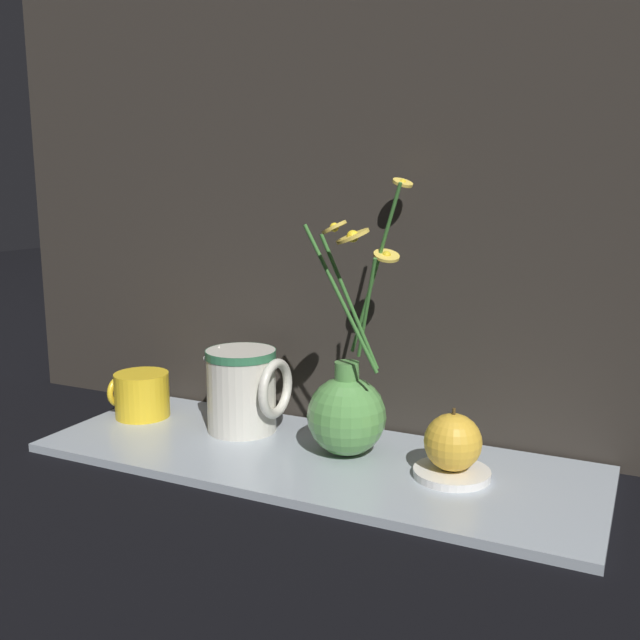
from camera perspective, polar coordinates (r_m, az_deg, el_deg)
ground_plane at (r=1.01m, az=-0.65°, el=-11.36°), size 6.00×6.00×0.00m
shelf at (r=1.01m, az=-0.65°, el=-11.04°), size 0.78×0.28×0.01m
backdrop_wall at (r=1.09m, az=3.08°, el=19.79°), size 1.28×0.02×1.10m
vase_with_flowers at (r=0.99m, az=2.18°, el=-7.17°), size 0.12×0.21×0.38m
yellow_mug at (r=1.19m, az=-14.13°, el=-5.81°), size 0.10×0.09×0.07m
ceramic_pitcher at (r=1.08m, az=-6.16°, el=-5.32°), size 0.13×0.11×0.14m
saucer_plate at (r=0.95m, az=10.49°, el=-11.96°), size 0.10×0.10×0.01m
orange_fruit at (r=0.93m, az=10.58°, el=-9.58°), size 0.07×0.07×0.08m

